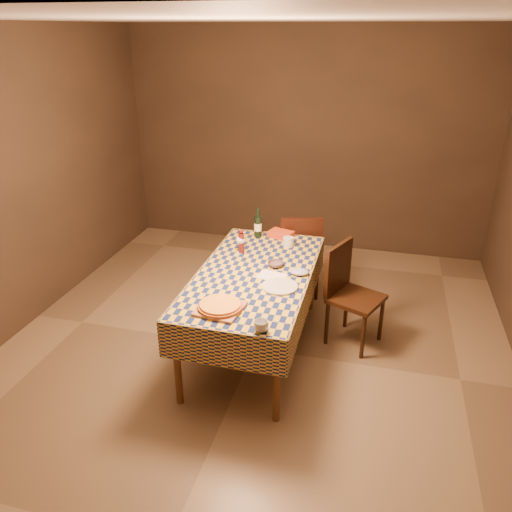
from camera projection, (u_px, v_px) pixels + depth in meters
The scene contains 16 objects.
room at pixel (254, 207), 3.95m from camera, with size 5.00×5.10×2.70m.
dining_table at pixel (255, 280), 4.22m from camera, with size 0.94×1.84×0.77m.
cutting_board at pixel (220, 309), 3.63m from camera, with size 0.32×0.32×0.02m, color #9A6648.
pizza at pixel (220, 305), 3.62m from camera, with size 0.43×0.43×0.03m.
pepper_mill at pixel (241, 242), 4.51m from camera, with size 0.06×0.06×0.23m.
bowl at pixel (276, 264), 4.28m from camera, with size 0.13×0.13×0.04m, color #564148.
wine_glass at pixel (240, 241), 4.51m from camera, with size 0.09×0.09×0.17m.
wine_bottle at pixel (258, 226), 4.86m from camera, with size 0.08×0.08×0.29m.
deli_tub at pixel (288, 242), 4.68m from camera, with size 0.10×0.10×0.09m, color silver.
takeout_container at pixel (281, 234), 4.89m from camera, with size 0.23×0.16×0.06m, color #BD3D18.
white_plate at pixel (280, 286), 3.95m from camera, with size 0.29×0.29×0.02m, color silver.
tumbler at pixel (261, 326), 3.37m from camera, with size 0.10×0.10×0.08m, color silver.
flour_patch at pixel (272, 276), 4.13m from camera, with size 0.22×0.17×0.00m, color white.
flour_bag at pixel (299, 272), 4.15m from camera, with size 0.16×0.12×0.05m, color #98A2C3.
chair_far at pixel (300, 251), 5.20m from camera, with size 0.51×0.52×0.93m.
chair_right at pixel (348, 289), 4.44m from camera, with size 0.56×0.55×0.93m.
Camera 1 is at (0.95, -3.63, 2.65)m, focal length 35.00 mm.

